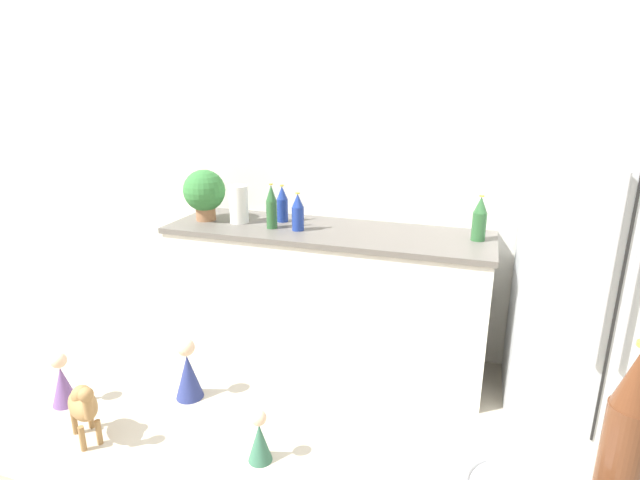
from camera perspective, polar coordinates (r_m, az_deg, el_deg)
The scene contains 14 objects.
wall_back at distance 3.27m, azimuth 10.48°, elevation 8.05°, with size 8.00×0.06×2.55m.
back_counter at distance 3.29m, azimuth 0.73°, elevation -6.45°, with size 2.04×0.63×0.92m.
refrigerator at distance 3.03m, azimuth 29.75°, elevation -2.78°, with size 0.85×0.70×1.72m.
potted_plant at distance 3.40m, azimuth -13.07°, elevation 5.35°, with size 0.28×0.28×0.34m.
paper_towel_roll at distance 3.30m, azimuth -9.27°, elevation 4.05°, with size 0.12×0.12×0.25m.
back_bottle_0 at distance 3.08m, azimuth -2.55°, elevation 3.16°, with size 0.08×0.08×0.24m.
back_bottle_1 at distance 3.14m, azimuth -5.56°, elevation 3.76°, with size 0.07×0.07×0.28m.
back_bottle_2 at distance 3.30m, azimuth -4.33°, elevation 4.09°, with size 0.07×0.07×0.25m.
back_bottle_3 at distance 3.02m, azimuth 17.77°, elevation 2.29°, with size 0.08×0.08×0.27m.
wine_bottle at distance 1.13m, azimuth 31.68°, elevation -17.96°, with size 0.08×0.08×0.34m.
camel_figurine at distance 1.27m, azimuth -25.44°, elevation -16.60°, with size 0.12×0.11×0.16m.
wise_man_figurine_blue at distance 1.14m, azimuth -6.92°, elevation -21.66°, with size 0.05×0.05×0.12m.
wise_man_figurine_crimson at distance 1.44m, azimuth -27.36°, elevation -14.25°, with size 0.06×0.06×0.14m.
wise_man_figurine_purple at distance 1.35m, azimuth -14.84°, elevation -14.43°, with size 0.07×0.07×0.16m.
Camera 1 is at (0.44, -0.47, 1.77)m, focal length 28.00 mm.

